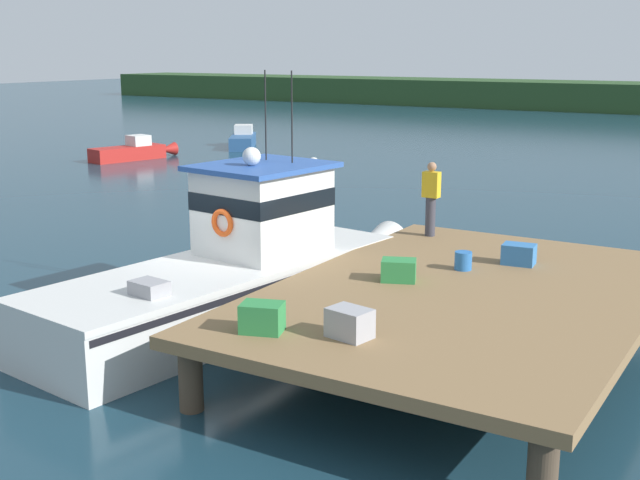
{
  "coord_description": "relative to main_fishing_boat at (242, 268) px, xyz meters",
  "views": [
    {
      "loc": [
        9.64,
        -12.76,
        5.2
      ],
      "look_at": [
        1.2,
        1.23,
        1.4
      ],
      "focal_mm": 46.11,
      "sensor_mm": 36.0,
      "label": 1
    }
  ],
  "objects": [
    {
      "name": "ground_plane",
      "position": [
        -0.28,
        0.21,
        -1.01
      ],
      "size": [
        200.0,
        200.0,
        0.0
      ],
      "primitive_type": "plane",
      "color": "#193847"
    },
    {
      "name": "dock",
      "position": [
        4.52,
        0.21,
        0.07
      ],
      "size": [
        6.0,
        9.0,
        1.2
      ],
      "color": "#4C3D2D",
      "rests_on": "ground"
    },
    {
      "name": "main_fishing_boat",
      "position": [
        0.0,
        0.0,
        0.0
      ],
      "size": [
        3.58,
        9.95,
        4.8
      ],
      "color": "silver",
      "rests_on": "ground"
    },
    {
      "name": "crate_stack_near_edge",
      "position": [
        4.78,
        2.39,
        0.39
      ],
      "size": [
        0.64,
        0.5,
        0.39
      ],
      "primitive_type": "cube",
      "rotation": [
        0.0,
        0.0,
        0.11
      ],
      "color": "#3370B2",
      "rests_on": "dock"
    },
    {
      "name": "crate_single_by_cleat",
      "position": [
        4.0,
        -2.85,
        0.41
      ],
      "size": [
        0.67,
        0.54,
        0.43
      ],
      "primitive_type": "cube",
      "rotation": [
        0.0,
        0.0,
        -0.19
      ],
      "color": "#9E9EA3",
      "rests_on": "dock"
    },
    {
      "name": "crate_stack_mid_dock",
      "position": [
        2.8,
        -3.29,
        0.41
      ],
      "size": [
        0.71,
        0.61,
        0.43
      ],
      "primitive_type": "cube",
      "rotation": [
        0.0,
        0.0,
        0.33
      ],
      "color": "#2D8442",
      "rests_on": "dock"
    },
    {
      "name": "crate_single_far",
      "position": [
        3.32,
        0.17,
        0.39
      ],
      "size": [
        0.72,
        0.63,
        0.39
      ],
      "primitive_type": "cube",
      "rotation": [
        0.0,
        0.0,
        0.39
      ],
      "color": "#2D8442",
      "rests_on": "dock"
    },
    {
      "name": "bait_bucket",
      "position": [
        4.02,
        1.47,
        0.36
      ],
      "size": [
        0.32,
        0.32,
        0.34
      ],
      "primitive_type": "cylinder",
      "color": "#2866B2",
      "rests_on": "dock"
    },
    {
      "name": "deckhand_by_the_boat",
      "position": [
        2.34,
        3.78,
        1.05
      ],
      "size": [
        0.36,
        0.22,
        1.63
      ],
      "color": "#383842",
      "rests_on": "dock"
    },
    {
      "name": "moored_boat_far_right",
      "position": [
        -18.77,
        16.64,
        -0.61
      ],
      "size": [
        2.01,
        4.62,
        1.15
      ],
      "color": "red",
      "rests_on": "ground"
    },
    {
      "name": "moored_boat_far_left",
      "position": [
        -17.33,
        23.61,
        -0.6
      ],
      "size": [
        3.23,
        4.44,
        1.18
      ],
      "color": "#285184",
      "rests_on": "ground"
    },
    {
      "name": "mooring_buoy_inshore",
      "position": [
        -7.17,
        14.7,
        -0.81
      ],
      "size": [
        0.39,
        0.39,
        0.39
      ],
      "primitive_type": "sphere",
      "color": "red",
      "rests_on": "ground"
    },
    {
      "name": "mooring_buoy_outer",
      "position": [
        -9.85,
        18.75,
        -0.77
      ],
      "size": [
        0.47,
        0.47,
        0.47
      ],
      "primitive_type": "sphere",
      "color": "silver",
      "rests_on": "ground"
    },
    {
      "name": "mooring_buoy_spare_mooring",
      "position": [
        -8.55,
        17.37,
        -0.75
      ],
      "size": [
        0.51,
        0.51,
        0.51
      ],
      "primitive_type": "sphere",
      "color": "silver",
      "rests_on": "ground"
    }
  ]
}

